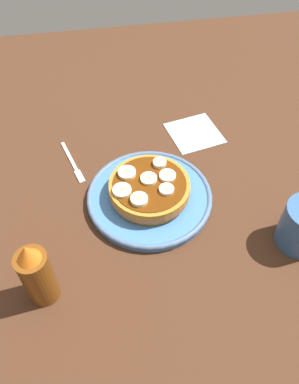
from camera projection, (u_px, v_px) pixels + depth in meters
ground_plane at (150, 205)px, 76.01cm from camera, size 140.00×140.00×3.00cm
plate at (150, 197)px, 74.09cm from camera, size 24.26×24.26×1.85cm
pancake_stack at (150, 190)px, 72.10cm from camera, size 15.50×15.33×3.53cm
banana_slice_0 at (149, 179)px, 71.36cm from camera, size 3.15×3.15×0.82cm
banana_slice_1 at (167, 176)px, 71.77cm from camera, size 3.16×3.16×0.87cm
banana_slice_2 at (166, 190)px, 69.62cm from camera, size 2.78×2.78×0.87cm
banana_slice_3 at (127, 173)px, 72.21cm from camera, size 3.40×3.40×0.95cm
banana_slice_4 at (139, 200)px, 68.03cm from camera, size 3.16×3.16×1.04cm
banana_slice_5 at (160, 163)px, 73.81cm from camera, size 2.61×2.61×1.02cm
banana_slice_6 at (122, 190)px, 69.54cm from camera, size 3.46×3.46×0.80cm
napkin at (194, 133)px, 87.24cm from camera, size 12.97×12.97×0.30cm
fork at (73, 164)px, 80.83cm from camera, size 4.65×12.74×0.50cm
syrup_bottle at (37, 274)px, 57.57cm from camera, size 4.93×4.93×13.99cm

